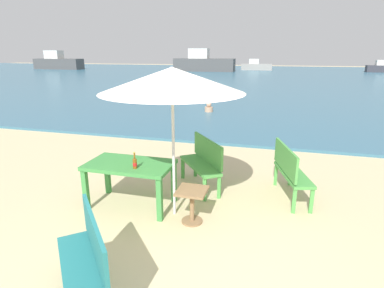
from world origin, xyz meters
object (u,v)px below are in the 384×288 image
Objects in this scene: picnic_table_green at (130,169)px; bench_green_left at (290,169)px; beer_bottle_amber at (135,163)px; patio_umbrella at (172,80)px; boat_cargo_ship at (384,68)px; boat_ferry at (58,62)px; boat_tanker at (256,66)px; bench_green_right at (203,160)px; boat_fishing_trawler at (203,63)px; bench_teal_center at (87,257)px; side_table_wood at (192,201)px; swimmer_person at (209,108)px.

picnic_table_green is 2.74m from bench_green_left.
patio_umbrella is (0.60, 0.11, 1.26)m from beer_bottle_amber.
boat_ferry is at bearing -174.24° from boat_cargo_ship.
boat_cargo_ship is 15.46m from boat_tanker.
boat_fishing_trawler is (-8.30, 34.82, 0.56)m from bench_green_right.
bench_green_left reaches higher than picnic_table_green.
bench_teal_center is at bearing -88.12° from boat_tanker.
bench_green_left is 0.30× the size of boat_tanker.
side_table_wood is at bearing -83.80° from bench_green_right.
boat_ferry reaches higher than bench_green_left.
bench_green_right reaches higher than swimmer_person.
bench_teal_center reaches higher than picnic_table_green.
side_table_wood is at bearing 71.65° from bench_teal_center.
patio_umbrella is 42.03m from boat_cargo_ship.
picnic_table_green is at bearing -50.65° from boat_ferry.
side_table_wood is 0.43× the size of bench_green_left.
side_table_wood is at bearing -87.20° from boat_tanker.
boat_fishing_trawler is (-6.81, 27.57, 0.86)m from swimmer_person.
patio_umbrella is 0.29× the size of boat_fishing_trawler.
boat_ferry is at bearing 129.38° from beer_bottle_amber.
boat_cargo_ship is (15.10, 31.29, 0.37)m from swimmer_person.
bench_green_left is at bearing -47.43° from boat_ferry.
beer_bottle_amber is 40.40m from boat_tanker.
beer_bottle_amber reaches higher than bench_green_left.
bench_teal_center is 0.16× the size of boat_ferry.
boat_cargo_ship reaches higher than bench_teal_center.
boat_cargo_ship is at bearing 69.76° from picnic_table_green.
patio_umbrella is at bearing 153.15° from side_table_wood.
patio_umbrella is 0.57× the size of boat_cargo_ship.
side_table_wood is at bearing -76.85° from boat_fishing_trawler.
beer_bottle_amber is (0.19, -0.19, 0.20)m from picnic_table_green.
bench_green_left reaches higher than side_table_wood.
swimmer_person is (-1.63, 8.55, -0.11)m from side_table_wood.
boat_cargo_ship is at bearing 64.24° from swimmer_person.
bench_teal_center is 2.77× the size of swimmer_person.
boat_fishing_trawler is at bearing -170.37° from boat_cargo_ship.
boat_fishing_trawler reaches higher than bench_green_right.
boat_ferry reaches higher than picnic_table_green.
patio_umbrella is at bearing -81.28° from swimmer_person.
bench_green_right is 40.87m from boat_cargo_ship.
side_table_wood is 1.32m from bench_green_right.
swimmer_person is 0.06× the size of boat_ferry.
boat_cargo_ship is (13.61, 38.54, 0.07)m from bench_green_right.
bench_green_right is at bearing -76.60° from boat_fishing_trawler.
boat_fishing_trawler is at bearing 1.78° from boat_ferry.
beer_bottle_amber is 45.79m from boat_ferry.
side_table_wood is 0.13× the size of boat_tanker.
boat_tanker is at bearing 91.22° from picnic_table_green.
boat_cargo_ship is 0.97× the size of boat_tanker.
beer_bottle_amber reaches higher than picnic_table_green.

